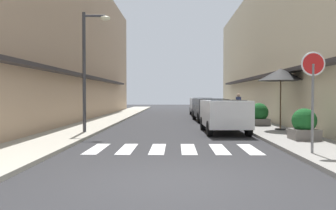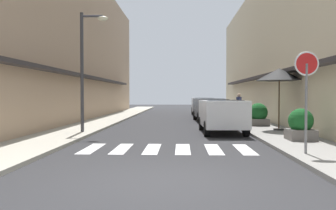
{
  "view_description": "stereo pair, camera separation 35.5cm",
  "coord_description": "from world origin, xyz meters",
  "px_view_note": "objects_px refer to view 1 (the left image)",
  "views": [
    {
      "loc": [
        0.07,
        -6.82,
        1.68
      ],
      "look_at": [
        -0.38,
        14.52,
        1.08
      ],
      "focal_mm": 37.67,
      "sensor_mm": 36.0,
      "label": 1
    },
    {
      "loc": [
        0.42,
        -6.81,
        1.68
      ],
      "look_at": [
        -0.38,
        14.52,
        1.08
      ],
      "focal_mm": 37.67,
      "sensor_mm": 36.0,
      "label": 2
    }
  ],
  "objects_px": {
    "parked_car_far": "(202,104)",
    "planter_corner": "(304,125)",
    "pedestrian_walking_near": "(238,106)",
    "parked_car_mid": "(209,107)",
    "round_street_sign": "(313,75)",
    "cafe_umbrella": "(281,75)",
    "planter_midblock": "(259,115)",
    "parked_car_near": "(224,112)",
    "street_lamp": "(89,59)"
  },
  "relations": [
    {
      "from": "cafe_umbrella",
      "to": "parked_car_far",
      "type": "bearing_deg",
      "value": 101.27
    },
    {
      "from": "street_lamp",
      "to": "parked_car_near",
      "type": "bearing_deg",
      "value": 7.38
    },
    {
      "from": "parked_car_far",
      "to": "round_street_sign",
      "type": "relative_size",
      "value": 1.56
    },
    {
      "from": "planter_corner",
      "to": "pedestrian_walking_near",
      "type": "xyz_separation_m",
      "value": [
        -0.53,
        9.87,
        0.36
      ]
    },
    {
      "from": "parked_car_far",
      "to": "cafe_umbrella",
      "type": "height_order",
      "value": "cafe_umbrella"
    },
    {
      "from": "parked_car_far",
      "to": "round_street_sign",
      "type": "xyz_separation_m",
      "value": [
        1.52,
        -19.27,
        1.28
      ]
    },
    {
      "from": "street_lamp",
      "to": "pedestrian_walking_near",
      "type": "height_order",
      "value": "street_lamp"
    },
    {
      "from": "cafe_umbrella",
      "to": "planter_midblock",
      "type": "xyz_separation_m",
      "value": [
        -0.41,
        2.31,
        -1.92
      ]
    },
    {
      "from": "parked_car_mid",
      "to": "planter_corner",
      "type": "distance_m",
      "value": 10.46
    },
    {
      "from": "cafe_umbrella",
      "to": "street_lamp",
      "type": "bearing_deg",
      "value": -172.85
    },
    {
      "from": "parked_car_near",
      "to": "street_lamp",
      "type": "xyz_separation_m",
      "value": [
        -5.82,
        -0.75,
        2.31
      ]
    },
    {
      "from": "parked_car_near",
      "to": "parked_car_far",
      "type": "relative_size",
      "value": 0.94
    },
    {
      "from": "parked_car_near",
      "to": "round_street_sign",
      "type": "height_order",
      "value": "round_street_sign"
    },
    {
      "from": "parked_car_near",
      "to": "cafe_umbrella",
      "type": "relative_size",
      "value": 1.45
    },
    {
      "from": "pedestrian_walking_near",
      "to": "planter_corner",
      "type": "bearing_deg",
      "value": -72.04
    },
    {
      "from": "parked_car_far",
      "to": "pedestrian_walking_near",
      "type": "bearing_deg",
      "value": -74.42
    },
    {
      "from": "parked_car_near",
      "to": "parked_car_mid",
      "type": "distance_m",
      "value": 6.96
    },
    {
      "from": "parked_car_near",
      "to": "planter_corner",
      "type": "distance_m",
      "value": 4.0
    },
    {
      "from": "street_lamp",
      "to": "cafe_umbrella",
      "type": "relative_size",
      "value": 1.83
    },
    {
      "from": "parked_car_near",
      "to": "street_lamp",
      "type": "distance_m",
      "value": 6.31
    },
    {
      "from": "parked_car_far",
      "to": "street_lamp",
      "type": "bearing_deg",
      "value": -112.68
    },
    {
      "from": "parked_car_mid",
      "to": "planter_midblock",
      "type": "distance_m",
      "value": 4.86
    },
    {
      "from": "parked_car_mid",
      "to": "planter_midblock",
      "type": "xyz_separation_m",
      "value": [
        2.16,
        -4.35,
        -0.26
      ]
    },
    {
      "from": "parked_car_far",
      "to": "round_street_sign",
      "type": "distance_m",
      "value": 19.38
    },
    {
      "from": "street_lamp",
      "to": "planter_corner",
      "type": "xyz_separation_m",
      "value": [
        8.17,
        -2.47,
        -2.59
      ]
    },
    {
      "from": "planter_corner",
      "to": "parked_car_mid",
      "type": "bearing_deg",
      "value": 103.01
    },
    {
      "from": "parked_car_mid",
      "to": "planter_corner",
      "type": "xyz_separation_m",
      "value": [
        2.35,
        -10.19,
        -0.29
      ]
    },
    {
      "from": "parked_car_mid",
      "to": "planter_midblock",
      "type": "relative_size",
      "value": 3.87
    },
    {
      "from": "parked_car_near",
      "to": "planter_corner",
      "type": "height_order",
      "value": "parked_car_near"
    },
    {
      "from": "parked_car_far",
      "to": "planter_corner",
      "type": "bearing_deg",
      "value": -81.84
    },
    {
      "from": "parked_car_near",
      "to": "pedestrian_walking_near",
      "type": "xyz_separation_m",
      "value": [
        1.82,
        6.65,
        0.08
      ]
    },
    {
      "from": "parked_car_near",
      "to": "parked_car_far",
      "type": "distance_m",
      "value": 13.18
    },
    {
      "from": "parked_car_mid",
      "to": "parked_car_far",
      "type": "xyz_separation_m",
      "value": [
        0.0,
        6.21,
        -0.0
      ]
    },
    {
      "from": "parked_car_near",
      "to": "parked_car_mid",
      "type": "relative_size",
      "value": 0.89
    },
    {
      "from": "parked_car_far",
      "to": "planter_corner",
      "type": "relative_size",
      "value": 3.85
    },
    {
      "from": "parked_car_far",
      "to": "planter_midblock",
      "type": "bearing_deg",
      "value": -78.45
    },
    {
      "from": "street_lamp",
      "to": "parked_car_mid",
      "type": "bearing_deg",
      "value": 52.97
    },
    {
      "from": "pedestrian_walking_near",
      "to": "parked_car_near",
      "type": "bearing_deg",
      "value": -90.45
    },
    {
      "from": "parked_car_mid",
      "to": "pedestrian_walking_near",
      "type": "distance_m",
      "value": 1.85
    },
    {
      "from": "planter_midblock",
      "to": "pedestrian_walking_near",
      "type": "xyz_separation_m",
      "value": [
        -0.34,
        4.03,
        0.34
      ]
    },
    {
      "from": "cafe_umbrella",
      "to": "pedestrian_walking_near",
      "type": "relative_size",
      "value": 1.65
    },
    {
      "from": "parked_car_mid",
      "to": "round_street_sign",
      "type": "bearing_deg",
      "value": -83.35
    },
    {
      "from": "round_street_sign",
      "to": "pedestrian_walking_near",
      "type": "relative_size",
      "value": 1.63
    },
    {
      "from": "parked_car_mid",
      "to": "street_lamp",
      "type": "xyz_separation_m",
      "value": [
        -5.82,
        -7.72,
        2.31
      ]
    },
    {
      "from": "parked_car_near",
      "to": "round_street_sign",
      "type": "xyz_separation_m",
      "value": [
        1.52,
        -6.1,
        1.28
      ]
    },
    {
      "from": "planter_corner",
      "to": "pedestrian_walking_near",
      "type": "distance_m",
      "value": 9.89
    },
    {
      "from": "pedestrian_walking_near",
      "to": "planter_midblock",
      "type": "bearing_deg",
      "value": -70.34
    },
    {
      "from": "cafe_umbrella",
      "to": "parked_car_near",
      "type": "bearing_deg",
      "value": -173.37
    },
    {
      "from": "street_lamp",
      "to": "parked_car_far",
      "type": "bearing_deg",
      "value": 67.32
    },
    {
      "from": "parked_car_mid",
      "to": "parked_car_near",
      "type": "bearing_deg",
      "value": -90.0
    }
  ]
}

